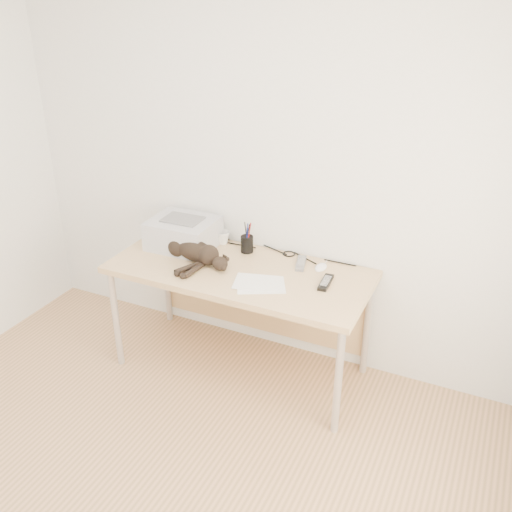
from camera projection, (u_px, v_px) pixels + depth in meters
The scene contains 11 objects.
wall_back at pixel (264, 164), 3.51m from camera, with size 3.50×3.50×0.00m, color white.
desk at pixel (246, 282), 3.60m from camera, with size 1.60×0.70×0.74m.
printer at pixel (183, 233), 3.72m from camera, with size 0.42×0.36×0.20m.
papers at pixel (259, 284), 3.30m from camera, with size 0.35×0.30×0.01m.
cat at pixel (192, 251), 3.55m from camera, with size 0.62×0.37×0.14m.
mug at pixel (223, 238), 3.78m from camera, with size 0.09×0.09×0.08m, color white.
pen_cup at pixel (247, 244), 3.66m from camera, with size 0.08×0.08×0.21m.
remote_grey at pixel (301, 263), 3.52m from camera, with size 0.05×0.19×0.02m, color slate.
remote_black at pixel (326, 282), 3.30m from camera, with size 0.05×0.19×0.02m, color black.
mouse at pixel (321, 266), 3.47m from camera, with size 0.07×0.12×0.04m, color white.
cable_tangle at pixel (261, 248), 3.72m from camera, with size 1.36×0.08×0.01m, color black, non-canonical shape.
Camera 1 is at (1.39, -1.35, 2.36)m, focal length 40.00 mm.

